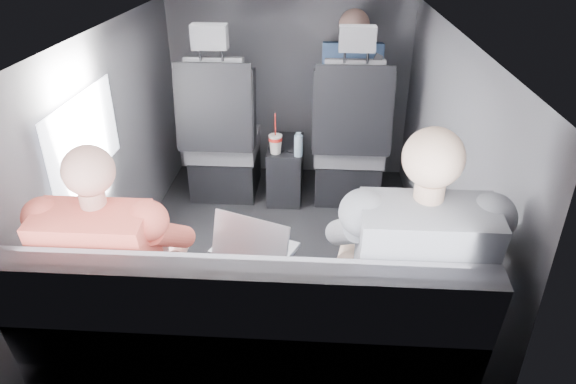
# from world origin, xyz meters

# --- Properties ---
(floor) EXTENTS (2.60, 2.60, 0.00)m
(floor) POSITION_xyz_m (0.00, 0.00, 0.00)
(floor) COLOR black
(floor) RESTS_ON ground
(ceiling) EXTENTS (2.60, 2.60, 0.00)m
(ceiling) POSITION_xyz_m (0.00, 0.00, 1.35)
(ceiling) COLOR #B2B2AD
(ceiling) RESTS_ON panel_back
(panel_left) EXTENTS (0.02, 2.60, 1.35)m
(panel_left) POSITION_xyz_m (-0.90, 0.00, 0.68)
(panel_left) COLOR #56565B
(panel_left) RESTS_ON floor
(panel_right) EXTENTS (0.02, 2.60, 1.35)m
(panel_right) POSITION_xyz_m (0.90, 0.00, 0.68)
(panel_right) COLOR #56565B
(panel_right) RESTS_ON floor
(panel_front) EXTENTS (1.80, 0.02, 1.35)m
(panel_front) POSITION_xyz_m (0.00, 1.30, 0.68)
(panel_front) COLOR #56565B
(panel_front) RESTS_ON floor
(panel_back) EXTENTS (1.80, 0.02, 1.35)m
(panel_back) POSITION_xyz_m (0.00, -1.30, 0.68)
(panel_back) COLOR #56565B
(panel_back) RESTS_ON floor
(side_window) EXTENTS (0.02, 0.75, 0.42)m
(side_window) POSITION_xyz_m (-0.88, -0.30, 0.90)
(side_window) COLOR white
(side_window) RESTS_ON panel_left
(seatbelt) EXTENTS (0.35, 0.11, 0.59)m
(seatbelt) POSITION_xyz_m (0.45, 0.67, 0.80)
(seatbelt) COLOR black
(seatbelt) RESTS_ON front_seat_right
(front_seat_left) EXTENTS (0.52, 0.58, 1.26)m
(front_seat_left) POSITION_xyz_m (-0.45, 0.84, 0.40)
(front_seat_left) COLOR black
(front_seat_left) RESTS_ON floor
(front_seat_right) EXTENTS (0.52, 0.58, 1.26)m
(front_seat_right) POSITION_xyz_m (0.45, 0.84, 0.40)
(front_seat_right) COLOR black
(front_seat_right) RESTS_ON floor
(center_console) EXTENTS (0.24, 0.48, 0.41)m
(center_console) POSITION_xyz_m (0.00, 0.88, 0.20)
(center_console) COLOR black
(center_console) RESTS_ON floor
(rear_bench) EXTENTS (1.60, 0.57, 0.92)m
(rear_bench) POSITION_xyz_m (0.00, -1.06, 0.31)
(rear_bench) COLOR #5F5E63
(rear_bench) RESTS_ON floor
(soda_cup) EXTENTS (0.09, 0.09, 0.28)m
(soda_cup) POSITION_xyz_m (-0.06, 0.72, 0.47)
(soda_cup) COLOR white
(soda_cup) RESTS_ON center_console
(water_bottle) EXTENTS (0.06, 0.06, 0.17)m
(water_bottle) POSITION_xyz_m (0.10, 0.68, 0.48)
(water_bottle) COLOR #A6C2E1
(water_bottle) RESTS_ON center_console
(laptop_white) EXTENTS (0.38, 0.37, 0.25)m
(laptop_white) POSITION_xyz_m (-0.48, -0.82, 0.63)
(laptop_white) COLOR white
(laptop_white) RESTS_ON passenger_rear_left
(laptop_silver) EXTENTS (0.39, 0.40, 0.23)m
(laptop_silver) POSITION_xyz_m (-0.02, -0.77, 0.63)
(laptop_silver) COLOR silver
(laptop_silver) RESTS_ON rear_bench
(laptop_black) EXTENTS (0.33, 0.31, 0.21)m
(laptop_black) POSITION_xyz_m (0.55, -0.82, 0.63)
(laptop_black) COLOR black
(laptop_black) RESTS_ON passenger_rear_right
(passenger_rear_left) EXTENTS (0.48, 0.61, 1.20)m
(passenger_rear_left) POSITION_xyz_m (-0.50, -0.97, 0.62)
(passenger_rear_left) COLOR #38393E
(passenger_rear_left) RESTS_ON rear_bench
(passenger_rear_right) EXTENTS (0.54, 0.65, 1.28)m
(passenger_rear_right) POSITION_xyz_m (0.59, -0.97, 0.65)
(passenger_rear_right) COLOR navy
(passenger_rear_right) RESTS_ON rear_bench
(passenger_front_right) EXTENTS (0.42, 0.42, 0.87)m
(passenger_front_right) POSITION_xyz_m (0.45, 1.10, 0.76)
(passenger_front_right) COLOR navy
(passenger_front_right) RESTS_ON front_seat_right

